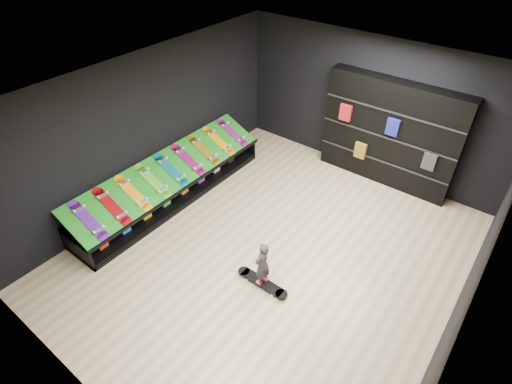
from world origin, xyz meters
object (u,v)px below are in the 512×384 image
Objects in this scene: display_rack at (172,188)px; child at (262,271)px; floor_skateboard at (262,283)px; back_shelving at (390,134)px.

child is at bearing -14.06° from display_rack.
display_rack is at bearing 166.10° from floor_skateboard.
back_shelving is 2.91× the size of floor_skateboard.
display_rack is 4.59× the size of floor_skateboard.
child reaches higher than display_rack.
floor_skateboard is at bearing 180.00° from child.
floor_skateboard is 0.30m from child.
child is (0.00, 0.00, 0.30)m from floor_skateboard.
child is (-0.28, -4.04, -0.79)m from back_shelving.
display_rack is 2.98m from child.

